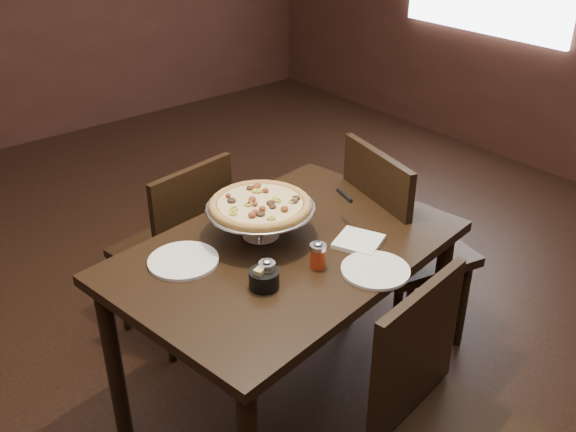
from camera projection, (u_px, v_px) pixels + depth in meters
room at (273, 73)px, 2.16m from camera, size 6.04×7.04×2.84m
dining_table at (286, 270)px, 2.41m from camera, size 1.37×1.02×0.79m
pizza_stand at (260, 205)px, 2.35m from camera, size 0.41×0.41×0.17m
parmesan_shaker at (267, 273)px, 2.12m from camera, size 0.06×0.06×0.10m
pepper_flake_shaker at (318, 255)px, 2.22m from camera, size 0.06×0.06×0.10m
packet_caddy at (264, 278)px, 2.12m from camera, size 0.10×0.10×0.08m
napkin_stack at (359, 241)px, 2.37m from camera, size 0.21×0.21×0.02m
plate_left at (183, 261)px, 2.26m from camera, size 0.25×0.25×0.01m
plate_near at (375, 270)px, 2.21m from camera, size 0.24×0.24×0.01m
serving_spatula at (344, 196)px, 2.42m from camera, size 0.13×0.13×0.02m
chair_far at (179, 245)px, 2.90m from camera, size 0.49×0.49×0.92m
chair_near at (444, 419)px, 1.98m from camera, size 0.50×0.50×0.95m
chair_side at (397, 241)px, 2.85m from camera, size 0.56×0.56×1.00m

